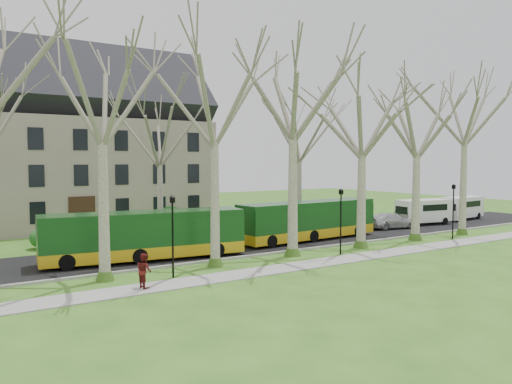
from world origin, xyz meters
TOP-DOWN VIEW (x-y plane):
  - ground at (0.00, 0.00)m, footprint 120.00×120.00m
  - sidewalk at (0.00, -2.50)m, footprint 70.00×2.00m
  - road at (0.00, 5.50)m, footprint 80.00×8.00m
  - curb at (0.00, 1.50)m, footprint 80.00×0.25m
  - building at (-6.00, 24.00)m, footprint 26.50×12.20m
  - tree_row_verge at (0.00, 0.30)m, footprint 49.00×7.00m
  - tree_row_far at (-1.33, 11.00)m, footprint 33.00×7.00m
  - lamp_row at (-0.00, -1.00)m, footprint 36.22×0.22m
  - hedges at (-4.67, 14.00)m, footprint 30.60×8.60m
  - bus_lead at (-5.60, 4.14)m, footprint 12.63×4.14m
  - bus_follow at (7.99, 4.78)m, footprint 12.53×3.44m
  - sedan at (18.36, 5.64)m, footprint 5.12×2.71m
  - van_a at (23.22, 5.89)m, footprint 5.76×2.83m
  - van_b at (29.91, 6.37)m, footprint 5.65×2.56m
  - pedestrian_b at (-8.14, -2.43)m, footprint 0.75×0.90m

SIDE VIEW (x-z plane):
  - ground at x=0.00m, z-range 0.00..0.00m
  - sidewalk at x=0.00m, z-range 0.00..0.06m
  - road at x=0.00m, z-range 0.00..0.06m
  - curb at x=0.00m, z-range 0.00..0.14m
  - sedan at x=18.36m, z-range 0.06..1.47m
  - pedestrian_b at x=-8.14m, z-range 0.06..1.75m
  - hedges at x=-4.67m, z-range 0.00..2.00m
  - van_b at x=29.91m, z-range 0.06..2.44m
  - van_a at x=23.22m, z-range 0.06..2.47m
  - bus_follow at x=7.99m, z-range 0.06..3.15m
  - bus_lead at x=-5.60m, z-range 0.06..3.16m
  - lamp_row at x=0.00m, z-range 0.42..4.72m
  - tree_row_far at x=-1.33m, z-range 0.00..12.00m
  - tree_row_verge at x=0.00m, z-range 0.00..14.00m
  - building at x=-6.00m, z-range 0.07..16.07m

